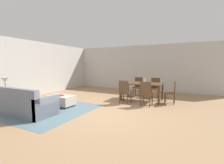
{
  "coord_description": "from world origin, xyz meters",
  "views": [
    {
      "loc": [
        2.39,
        -4.16,
        1.53
      ],
      "look_at": [
        -0.36,
        1.33,
        0.84
      ],
      "focal_mm": 24.59,
      "sensor_mm": 36.0,
      "label": 1
    }
  ],
  "objects_px": {
    "ottoman_table": "(61,100)",
    "table_lamp": "(5,81)",
    "dining_chair_near_right": "(146,92)",
    "book_on_ottoman": "(60,95)",
    "dining_chair_far_left": "(138,86)",
    "vase_centerpiece": "(144,81)",
    "dining_chair_near_left": "(125,91)",
    "couch": "(26,105)",
    "dining_table": "(142,85)",
    "dining_chair_far_right": "(155,87)",
    "dining_chair_head_east": "(172,91)",
    "side_table": "(6,95)"
  },
  "relations": [
    {
      "from": "dining_table",
      "to": "dining_chair_far_right",
      "type": "bearing_deg",
      "value": 64.74
    },
    {
      "from": "dining_chair_near_right",
      "to": "vase_centerpiece",
      "type": "relative_size",
      "value": 4.61
    },
    {
      "from": "ottoman_table",
      "to": "dining_table",
      "type": "distance_m",
      "value": 3.37
    },
    {
      "from": "dining_chair_far_right",
      "to": "dining_chair_near_left",
      "type": "bearing_deg",
      "value": -116.89
    },
    {
      "from": "ottoman_table",
      "to": "book_on_ottoman",
      "type": "xyz_separation_m",
      "value": [
        0.01,
        -0.06,
        0.19
      ]
    },
    {
      "from": "dining_table",
      "to": "dining_chair_far_right",
      "type": "distance_m",
      "value": 0.94
    },
    {
      "from": "dining_chair_head_east",
      "to": "dining_table",
      "type": "bearing_deg",
      "value": 178.82
    },
    {
      "from": "dining_chair_near_left",
      "to": "side_table",
      "type": "bearing_deg",
      "value": -144.62
    },
    {
      "from": "dining_chair_head_east",
      "to": "couch",
      "type": "bearing_deg",
      "value": -138.96
    },
    {
      "from": "dining_chair_far_left",
      "to": "vase_centerpiece",
      "type": "distance_m",
      "value": 1.01
    },
    {
      "from": "couch",
      "to": "side_table",
      "type": "height_order",
      "value": "couch"
    },
    {
      "from": "dining_chair_near_right",
      "to": "vase_centerpiece",
      "type": "distance_m",
      "value": 1.01
    },
    {
      "from": "side_table",
      "to": "dining_chair_near_right",
      "type": "relative_size",
      "value": 0.62
    },
    {
      "from": "book_on_ottoman",
      "to": "dining_chair_head_east",
      "type": "bearing_deg",
      "value": 32.41
    },
    {
      "from": "ottoman_table",
      "to": "dining_chair_far_right",
      "type": "height_order",
      "value": "dining_chair_far_right"
    },
    {
      "from": "ottoman_table",
      "to": "couch",
      "type": "bearing_deg",
      "value": -103.96
    },
    {
      "from": "side_table",
      "to": "vase_centerpiece",
      "type": "height_order",
      "value": "vase_centerpiece"
    },
    {
      "from": "vase_centerpiece",
      "to": "dining_chair_near_left",
      "type": "bearing_deg",
      "value": -122.21
    },
    {
      "from": "dining_chair_near_right",
      "to": "dining_chair_head_east",
      "type": "relative_size",
      "value": 1.0
    },
    {
      "from": "dining_chair_head_east",
      "to": "vase_centerpiece",
      "type": "distance_m",
      "value": 1.19
    },
    {
      "from": "ottoman_table",
      "to": "dining_chair_far_right",
      "type": "xyz_separation_m",
      "value": [
        2.83,
        3.13,
        0.29
      ]
    },
    {
      "from": "dining_chair_near_left",
      "to": "book_on_ottoman",
      "type": "height_order",
      "value": "dining_chair_near_left"
    },
    {
      "from": "couch",
      "to": "table_lamp",
      "type": "distance_m",
      "value": 1.43
    },
    {
      "from": "book_on_ottoman",
      "to": "dining_chair_near_right",
      "type": "bearing_deg",
      "value": 27.59
    },
    {
      "from": "dining_chair_near_right",
      "to": "book_on_ottoman",
      "type": "height_order",
      "value": "dining_chair_near_right"
    },
    {
      "from": "dining_chair_near_left",
      "to": "dining_chair_far_left",
      "type": "distance_m",
      "value": 1.69
    },
    {
      "from": "dining_chair_far_left",
      "to": "vase_centerpiece",
      "type": "xyz_separation_m",
      "value": [
        0.51,
        -0.8,
        0.34
      ]
    },
    {
      "from": "table_lamp",
      "to": "dining_table",
      "type": "distance_m",
      "value": 5.22
    },
    {
      "from": "couch",
      "to": "dining_chair_far_right",
      "type": "height_order",
      "value": "dining_chair_far_right"
    },
    {
      "from": "dining_table",
      "to": "vase_centerpiece",
      "type": "height_order",
      "value": "vase_centerpiece"
    },
    {
      "from": "dining_chair_far_left",
      "to": "book_on_ottoman",
      "type": "bearing_deg",
      "value": -122.25
    },
    {
      "from": "ottoman_table",
      "to": "table_lamp",
      "type": "height_order",
      "value": "table_lamp"
    },
    {
      "from": "dining_chair_far_left",
      "to": "book_on_ottoman",
      "type": "height_order",
      "value": "dining_chair_far_left"
    },
    {
      "from": "couch",
      "to": "vase_centerpiece",
      "type": "xyz_separation_m",
      "value": [
        2.82,
        3.5,
        0.56
      ]
    },
    {
      "from": "side_table",
      "to": "vase_centerpiece",
      "type": "bearing_deg",
      "value": 39.68
    },
    {
      "from": "ottoman_table",
      "to": "table_lamp",
      "type": "xyz_separation_m",
      "value": [
        -1.55,
        -1.07,
        0.76
      ]
    },
    {
      "from": "dining_chair_near_right",
      "to": "book_on_ottoman",
      "type": "xyz_separation_m",
      "value": [
        -2.83,
        -1.48,
        -0.1
      ]
    },
    {
      "from": "table_lamp",
      "to": "dining_chair_near_right",
      "type": "height_order",
      "value": "table_lamp"
    },
    {
      "from": "ottoman_table",
      "to": "dining_chair_far_right",
      "type": "distance_m",
      "value": 4.23
    },
    {
      "from": "table_lamp",
      "to": "book_on_ottoman",
      "type": "relative_size",
      "value": 2.02
    },
    {
      "from": "dining_chair_near_right",
      "to": "dining_chair_far_right",
      "type": "xyz_separation_m",
      "value": [
        -0.01,
        1.71,
        0.0
      ]
    },
    {
      "from": "couch",
      "to": "ottoman_table",
      "type": "relative_size",
      "value": 1.93
    },
    {
      "from": "dining_chair_near_left",
      "to": "dining_chair_near_right",
      "type": "xyz_separation_m",
      "value": [
        0.87,
        -0.01,
        0.0
      ]
    },
    {
      "from": "vase_centerpiece",
      "to": "side_table",
      "type": "bearing_deg",
      "value": -140.32
    },
    {
      "from": "ottoman_table",
      "to": "dining_chair_near_right",
      "type": "xyz_separation_m",
      "value": [
        2.84,
        1.42,
        0.29
      ]
    },
    {
      "from": "dining_table",
      "to": "dining_chair_near_right",
      "type": "height_order",
      "value": "dining_chair_near_right"
    },
    {
      "from": "dining_chair_far_left",
      "to": "couch",
      "type": "bearing_deg",
      "value": -118.23
    },
    {
      "from": "side_table",
      "to": "dining_chair_near_left",
      "type": "distance_m",
      "value": 4.31
    },
    {
      "from": "couch",
      "to": "dining_chair_head_east",
      "type": "distance_m",
      "value": 5.26
    },
    {
      "from": "side_table",
      "to": "ottoman_table",
      "type": "bearing_deg",
      "value": 34.66
    }
  ]
}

